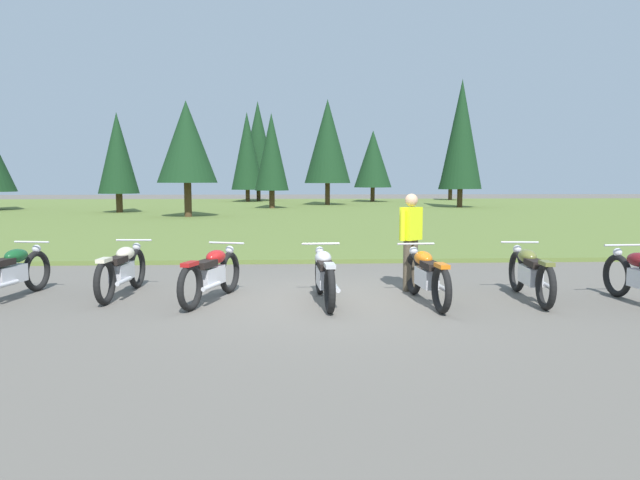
# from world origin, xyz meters

# --- Properties ---
(ground_plane) EXTENTS (140.00, 140.00, 0.00)m
(ground_plane) POSITION_xyz_m (0.00, 0.00, 0.00)
(ground_plane) COLOR #605B54
(grass_moorland) EXTENTS (80.00, 44.00, 0.10)m
(grass_moorland) POSITION_xyz_m (0.00, 25.99, 0.05)
(grass_moorland) COLOR #5B7033
(grass_moorland) RESTS_ON ground
(forest_treeline) EXTENTS (36.83, 26.55, 8.86)m
(forest_treeline) POSITION_xyz_m (-4.21, 31.96, 4.44)
(forest_treeline) COLOR #47331E
(forest_treeline) RESTS_ON ground
(motorcycle_british_green) EXTENTS (0.64, 2.09, 0.88)m
(motorcycle_british_green) POSITION_xyz_m (-4.96, 0.33, 0.44)
(motorcycle_british_green) COLOR black
(motorcycle_british_green) RESTS_ON ground
(motorcycle_cream) EXTENTS (0.62, 2.10, 0.88)m
(motorcycle_cream) POSITION_xyz_m (-3.26, 0.54, 0.44)
(motorcycle_cream) COLOR black
(motorcycle_cream) RESTS_ON ground
(motorcycle_red) EXTENTS (0.85, 2.03, 0.88)m
(motorcycle_red) POSITION_xyz_m (-1.73, 0.03, 0.44)
(motorcycle_red) COLOR black
(motorcycle_red) RESTS_ON ground
(motorcycle_silver) EXTENTS (0.62, 2.10, 0.88)m
(motorcycle_silver) POSITION_xyz_m (0.03, -0.19, 0.44)
(motorcycle_silver) COLOR black
(motorcycle_silver) RESTS_ON ground
(motorcycle_orange) EXTENTS (0.62, 2.10, 0.88)m
(motorcycle_orange) POSITION_xyz_m (1.60, -0.28, 0.44)
(motorcycle_orange) COLOR black
(motorcycle_orange) RESTS_ON ground
(motorcycle_olive) EXTENTS (0.62, 2.10, 0.88)m
(motorcycle_olive) POSITION_xyz_m (3.30, -0.13, 0.44)
(motorcycle_olive) COLOR black
(motorcycle_olive) RESTS_ON ground
(rider_with_back_turned) EXTENTS (0.44, 0.40, 1.67)m
(rider_with_back_turned) POSITION_xyz_m (1.57, 0.74, 0.95)
(rider_with_back_turned) COLOR #4C4233
(rider_with_back_turned) RESTS_ON ground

